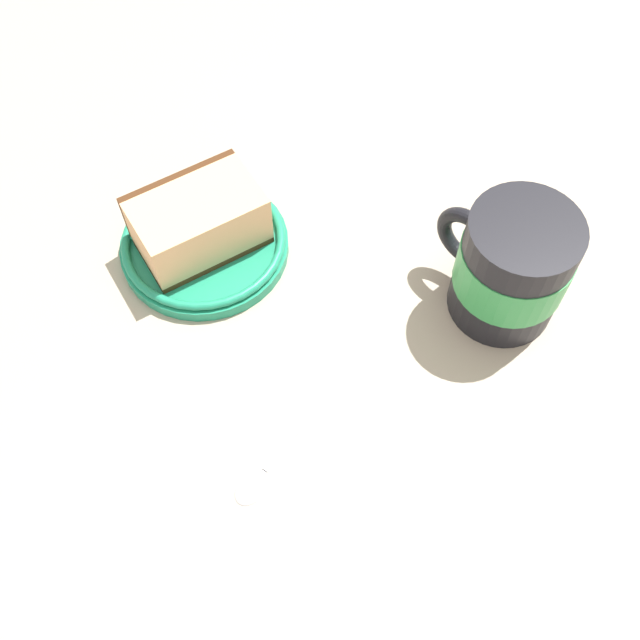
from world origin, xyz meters
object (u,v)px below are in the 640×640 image
small_plate (204,244)px  tea_mug (511,266)px  teaspoon (268,465)px  cake_slice (198,221)px

small_plate → tea_mug: (24.84, 0.25, 4.30)cm
tea_mug → teaspoon: tea_mug is taller
cake_slice → teaspoon: cake_slice is taller
small_plate → cake_slice: 2.84cm
small_plate → teaspoon: small_plate is taller
small_plate → teaspoon: 20.15cm
teaspoon → cake_slice: bearing=120.3°
small_plate → cake_slice: size_ratio=1.19×
tea_mug → small_plate: bearing=-179.4°
small_plate → cake_slice: cake_slice is taller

